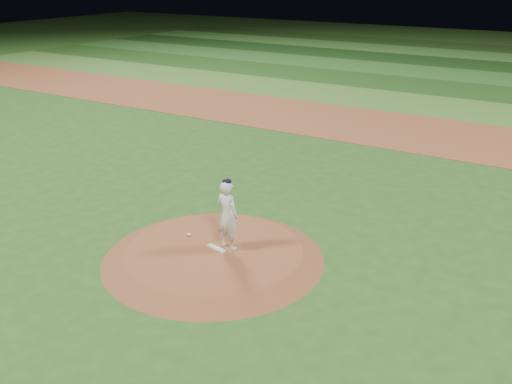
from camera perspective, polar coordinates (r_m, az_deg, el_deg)
name	(u,v)px	position (r m, az deg, el deg)	size (l,w,h in m)	color
ground	(214,258)	(14.32, -4.24, -6.62)	(120.00, 120.00, 0.00)	#28551B
infield_dirt_band	(398,130)	(26.17, 14.03, 6.05)	(70.00, 6.00, 0.02)	brown
outfield_stripe_0	(433,106)	(31.31, 17.27, 8.23)	(70.00, 5.00, 0.02)	#43762A
outfield_stripe_1	(457,89)	(36.08, 19.42, 9.66)	(70.00, 5.00, 0.02)	#1E4A18
outfield_stripe_2	(475,76)	(40.91, 21.08, 10.74)	(70.00, 5.00, 0.02)	#2E6926
outfield_stripe_3	(490,66)	(45.77, 22.40, 11.59)	(70.00, 5.00, 0.02)	#174014
outfield_stripe_4	(503,57)	(50.66, 23.47, 12.27)	(70.00, 5.00, 0.02)	#3A7C2D
pitchers_mound	(214,254)	(14.26, -4.25, -6.18)	(5.50, 5.50, 0.25)	brown
pitching_rubber	(217,248)	(14.21, -3.97, -5.63)	(0.57, 0.14, 0.03)	silver
rosin_bag	(189,235)	(14.93, -6.73, -4.24)	(0.12, 0.12, 0.07)	silver
pitcher_on_mound	(228,215)	(13.86, -2.86, -2.28)	(0.70, 0.52, 1.83)	white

